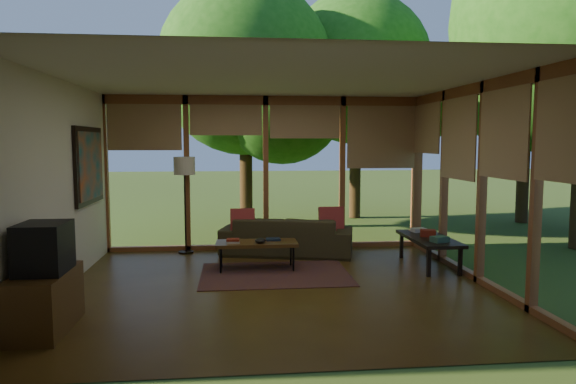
{
  "coord_description": "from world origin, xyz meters",
  "views": [
    {
      "loc": [
        -0.54,
        -6.54,
        1.9
      ],
      "look_at": [
        0.21,
        0.7,
        1.19
      ],
      "focal_mm": 32.0,
      "sensor_mm": 36.0,
      "label": 1
    }
  ],
  "objects": [
    {
      "name": "floor",
      "position": [
        0.0,
        0.0,
        0.0
      ],
      "size": [
        5.5,
        5.5,
        0.0
      ],
      "primitive_type": "plane",
      "color": "#573C16",
      "rests_on": "ground"
    },
    {
      "name": "ceiling",
      "position": [
        0.0,
        0.0,
        2.7
      ],
      "size": [
        5.5,
        5.5,
        0.0
      ],
      "primitive_type": "plane",
      "rotation": [
        3.14,
        0.0,
        0.0
      ],
      "color": "silver",
      "rests_on": "ground"
    },
    {
      "name": "wall_left",
      "position": [
        -2.75,
        0.0,
        1.35
      ],
      "size": [
        0.04,
        5.0,
        2.7
      ],
      "primitive_type": "cube",
      "color": "silver",
      "rests_on": "ground"
    },
    {
      "name": "wall_front",
      "position": [
        0.0,
        -2.5,
        1.35
      ],
      "size": [
        5.5,
        0.04,
        2.7
      ],
      "primitive_type": "cube",
      "color": "silver",
      "rests_on": "ground"
    },
    {
      "name": "window_wall_back",
      "position": [
        0.0,
        2.5,
        1.35
      ],
      "size": [
        5.5,
        0.12,
        2.7
      ],
      "primitive_type": "cube",
      "color": "#95542E",
      "rests_on": "ground"
    },
    {
      "name": "window_wall_right",
      "position": [
        2.75,
        0.0,
        1.35
      ],
      "size": [
        0.12,
        5.0,
        2.7
      ],
      "primitive_type": "cube",
      "color": "#95542E",
      "rests_on": "ground"
    },
    {
      "name": "exterior_lawn",
      "position": [
        8.0,
        8.0,
        -0.01
      ],
      "size": [
        40.0,
        40.0,
        0.0
      ],
      "primitive_type": "plane",
      "color": "#36511E",
      "rests_on": "ground"
    },
    {
      "name": "tree_nw",
      "position": [
        -0.3,
        4.93,
        3.51
      ],
      "size": [
        3.82,
        3.82,
        5.42
      ],
      "color": "#3D2B16",
      "rests_on": "ground"
    },
    {
      "name": "tree_ne",
      "position": [
        2.46,
        6.15,
        3.7
      ],
      "size": [
        3.73,
        3.73,
        5.57
      ],
      "color": "#3D2B16",
      "rests_on": "ground"
    },
    {
      "name": "tree_far",
      "position": [
        5.96,
        4.91,
        3.32
      ],
      "size": [
        3.3,
        3.3,
        4.98
      ],
      "color": "#3D2B16",
      "rests_on": "ground"
    },
    {
      "name": "rug",
      "position": [
        0.02,
        0.67,
        0.01
      ],
      "size": [
        2.12,
        1.5,
        0.01
      ],
      "primitive_type": "cube",
      "color": "brown",
      "rests_on": "floor"
    },
    {
      "name": "sofa",
      "position": [
        0.33,
        2.0,
        0.32
      ],
      "size": [
        2.33,
        1.36,
        0.64
      ],
      "primitive_type": "imported",
      "rotation": [
        0.0,
        0.0,
        2.9
      ],
      "color": "#3B351D",
      "rests_on": "floor"
    },
    {
      "name": "pillow_left",
      "position": [
        -0.42,
        1.95,
        0.58
      ],
      "size": [
        0.4,
        0.22,
        0.42
      ],
      "primitive_type": "cube",
      "rotation": [
        -0.21,
        0.0,
        0.0
      ],
      "color": "maroon",
      "rests_on": "sofa"
    },
    {
      "name": "pillow_right",
      "position": [
        1.08,
        1.95,
        0.59
      ],
      "size": [
        0.41,
        0.22,
        0.43
      ],
      "primitive_type": "cube",
      "rotation": [
        -0.21,
        0.0,
        0.0
      ],
      "color": "maroon",
      "rests_on": "sofa"
    },
    {
      "name": "ct_book_lower",
      "position": [
        -0.58,
        0.92,
        0.44
      ],
      "size": [
        0.19,
        0.15,
        0.03
      ],
      "primitive_type": "cube",
      "rotation": [
        0.0,
        0.0,
        0.04
      ],
      "color": "beige",
      "rests_on": "coffee_table"
    },
    {
      "name": "ct_book_upper",
      "position": [
        -0.58,
        0.92,
        0.47
      ],
      "size": [
        0.19,
        0.15,
        0.03
      ],
      "primitive_type": "cube",
      "rotation": [
        0.0,
        0.0,
        -0.05
      ],
      "color": "maroon",
      "rests_on": "coffee_table"
    },
    {
      "name": "ct_book_side",
      "position": [
        0.02,
        1.05,
        0.44
      ],
      "size": [
        0.21,
        0.16,
        0.03
      ],
      "primitive_type": "cube",
      "rotation": [
        0.0,
        0.0,
        0.02
      ],
      "color": "black",
      "rests_on": "coffee_table"
    },
    {
      "name": "ct_bowl",
      "position": [
        -0.18,
        0.87,
        0.46
      ],
      "size": [
        0.16,
        0.16,
        0.07
      ],
      "primitive_type": "ellipsoid",
      "color": "black",
      "rests_on": "coffee_table"
    },
    {
      "name": "media_cabinet",
      "position": [
        -2.47,
        -1.28,
        0.3
      ],
      "size": [
        0.5,
        1.0,
        0.6
      ],
      "primitive_type": "cube",
      "color": "#553617",
      "rests_on": "floor"
    },
    {
      "name": "television",
      "position": [
        -2.45,
        -1.28,
        0.85
      ],
      "size": [
        0.45,
        0.55,
        0.5
      ],
      "primitive_type": "cube",
      "color": "black",
      "rests_on": "media_cabinet"
    },
    {
      "name": "console_book_a",
      "position": [
        2.4,
        0.52,
        0.5
      ],
      "size": [
        0.27,
        0.24,
        0.08
      ],
      "primitive_type": "cube",
      "rotation": [
        0.0,
        0.0,
        0.34
      ],
      "color": "#315646",
      "rests_on": "side_console"
    },
    {
      "name": "console_book_b",
      "position": [
        2.4,
        0.97,
        0.51
      ],
      "size": [
        0.27,
        0.23,
        0.1
      ],
      "primitive_type": "cube",
      "rotation": [
        0.0,
        0.0,
        -0.32
      ],
      "color": "maroon",
      "rests_on": "side_console"
    },
    {
      "name": "console_book_c",
      "position": [
        2.4,
        1.37,
        0.49
      ],
      "size": [
        0.24,
        0.19,
        0.06
      ],
      "primitive_type": "cube",
      "rotation": [
        0.0,
        0.0,
        0.16
      ],
      "color": "beige",
      "rests_on": "side_console"
    },
    {
      "name": "floor_lamp",
      "position": [
        -1.39,
        2.27,
        1.41
      ],
      "size": [
        0.36,
        0.36,
        1.65
      ],
      "color": "black",
      "rests_on": "floor"
    },
    {
      "name": "coffee_table",
      "position": [
        -0.23,
        0.97,
        0.39
      ],
      "size": [
        1.2,
        0.5,
        0.43
      ],
      "color": "#553617",
      "rests_on": "floor"
    },
    {
      "name": "side_console",
      "position": [
        2.4,
        0.92,
        0.41
      ],
      "size": [
        0.6,
        1.4,
        0.46
      ],
      "color": "black",
      "rests_on": "floor"
    },
    {
      "name": "wall_painting",
      "position": [
        -2.71,
        1.4,
        1.55
      ],
      "size": [
        0.06,
        1.35,
        1.15
      ],
      "color": "black",
      "rests_on": "wall_left"
    }
  ]
}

